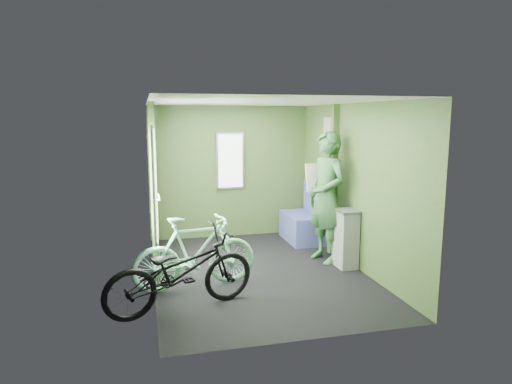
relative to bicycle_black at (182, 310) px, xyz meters
The scene contains 6 objects.
room 2.09m from the bicycle_black, 44.72° to the left, with size 4.00×4.02×2.31m.
bicycle_black is the anchor object (origin of this frame).
bicycle_mint 0.65m from the bicycle_black, 69.99° to the left, with size 0.44×1.56×0.94m, color #92E8BA.
passenger 2.73m from the bicycle_black, 30.11° to the left, with size 0.63×0.79×1.91m.
waste_box 2.59m from the bicycle_black, 21.40° to the left, with size 0.24×0.34×0.83m, color gray.
bench_seat 3.31m from the bicycle_black, 46.64° to the left, with size 0.53×0.94×0.99m.
Camera 1 is at (-1.47, -5.84, 2.11)m, focal length 32.00 mm.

